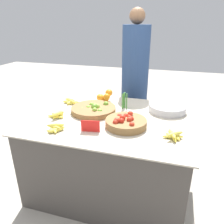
{
  "coord_description": "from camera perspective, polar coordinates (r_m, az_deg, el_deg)",
  "views": [
    {
      "loc": [
        0.53,
        -1.78,
        1.58
      ],
      "look_at": [
        0.0,
        0.0,
        0.81
      ],
      "focal_mm": 35.0,
      "sensor_mm": 36.0,
      "label": 1
    }
  ],
  "objects": [
    {
      "name": "lime_bowl",
      "position": [
        2.14,
        -4.8,
        0.75
      ],
      "size": [
        0.43,
        0.43,
        0.09
      ],
      "color": "olive",
      "rests_on": "market_table"
    },
    {
      "name": "metal_bowl",
      "position": [
        2.21,
        14.25,
        1.02
      ],
      "size": [
        0.36,
        0.36,
        0.07
      ],
      "color": "#B7B7BF",
      "rests_on": "market_table"
    },
    {
      "name": "banana_bunch_front_center",
      "position": [
        1.73,
        15.73,
        -5.86
      ],
      "size": [
        0.16,
        0.18,
        0.06
      ],
      "color": "#EFDB4C",
      "rests_on": "market_table"
    },
    {
      "name": "ground_plane",
      "position": [
        2.44,
        0.0,
        -17.78
      ],
      "size": [
        12.0,
        12.0,
        0.0
      ],
      "primitive_type": "plane",
      "color": "#ADA599"
    },
    {
      "name": "banana_bunch_middle_right",
      "position": [
        2.39,
        -10.7,
        2.66
      ],
      "size": [
        0.19,
        0.15,
        0.05
      ],
      "color": "#EFDB4C",
      "rests_on": "market_table"
    },
    {
      "name": "banana_bunch_middle_left",
      "position": [
        1.83,
        -14.74,
        -4.09
      ],
      "size": [
        0.16,
        0.14,
        0.06
      ],
      "color": "#EFDB4C",
      "rests_on": "market_table"
    },
    {
      "name": "orange_pile",
      "position": [
        2.41,
        -2.07,
        4.06
      ],
      "size": [
        0.18,
        0.19,
        0.13
      ],
      "color": "orange",
      "rests_on": "market_table"
    },
    {
      "name": "vendor_person",
      "position": [
        2.86,
        5.91,
        6.78
      ],
      "size": [
        0.34,
        0.34,
        1.73
      ],
      "color": "navy",
      "rests_on": "ground_plane"
    },
    {
      "name": "tomato_basket",
      "position": [
        1.84,
        3.62,
        -2.73
      ],
      "size": [
        0.35,
        0.35,
        0.11
      ],
      "color": "olive",
      "rests_on": "market_table"
    },
    {
      "name": "price_sign",
      "position": [
        1.75,
        -5.67,
        -3.7
      ],
      "size": [
        0.15,
        0.03,
        0.1
      ],
      "rotation": [
        0.0,
        0.0,
        0.19
      ],
      "color": "red",
      "rests_on": "market_table"
    },
    {
      "name": "banana_bunch_front_left",
      "position": [
        2.07,
        -14.09,
        -0.74
      ],
      "size": [
        0.16,
        0.18,
        0.06
      ],
      "color": "#EFDB4C",
      "rests_on": "market_table"
    },
    {
      "name": "market_table",
      "position": [
        2.21,
        0.0,
        -10.29
      ],
      "size": [
        1.45,
        1.16,
        0.76
      ],
      "color": "#4C4742",
      "rests_on": "ground_plane"
    },
    {
      "name": "veg_bundle",
      "position": [
        2.21,
        3.17,
        2.93
      ],
      "size": [
        0.05,
        0.06,
        0.16
      ],
      "color": "#4C8E42",
      "rests_on": "market_table"
    }
  ]
}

